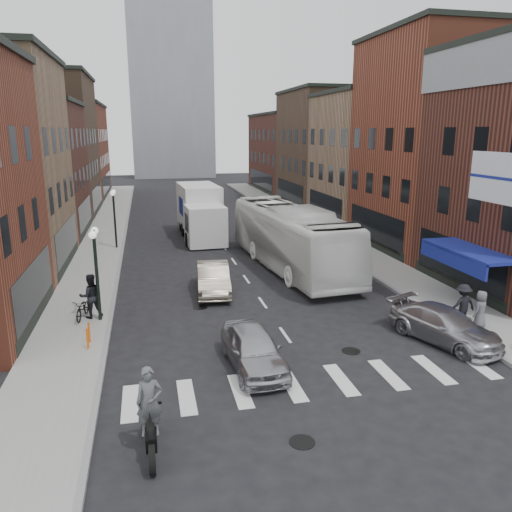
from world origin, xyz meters
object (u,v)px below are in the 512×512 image
Objects in this scene: streetlamp_far at (114,208)px; curb_car at (444,325)px; sedan_left_far at (213,278)px; ped_left_solo at (91,296)px; parked_bicycle at (83,308)px; motorcycle_rider at (150,414)px; transit_bus at (290,237)px; streetlamp_near at (95,257)px; bike_rack at (88,336)px; sedan_left_near at (253,349)px; billboard_sign at (497,179)px; ped_right_a at (463,305)px; box_truck at (201,213)px; ped_right_c at (481,309)px.

streetlamp_far reaches higher than curb_car.
sedan_left_far is 6.32m from ped_left_solo.
ped_left_solo reaches higher than parked_bicycle.
motorcycle_rider is 0.18× the size of transit_bus.
streetlamp_near reaches higher than sedan_left_far.
bike_rack is 0.06× the size of transit_bus.
streetlamp_near is 14.34m from curb_car.
curb_car is (13.47, -2.25, 0.12)m from bike_rack.
transit_bus is 12.14m from curb_car.
ped_left_solo is at bearing -154.72° from transit_bus.
curb_car is at bearing 23.13° from motorcycle_rider.
streetlamp_far is 0.30× the size of transit_bus.
transit_bus is 13.32m from sedan_left_near.
billboard_sign is at bearing -12.35° from streetlamp_near.
parked_bicycle is 0.95× the size of ped_right_a.
curb_car is at bearing -20.46° from streetlamp_near.
streetlamp_far reaches higher than parked_bicycle.
box_truck is at bearing 71.77° from bike_rack.
sedan_left_far is (-10.68, 6.60, -5.39)m from billboard_sign.
ped_left_solo is (-6.56, -16.37, -0.83)m from box_truck.
motorcycle_rider is at bearing -72.31° from bike_rack.
motorcycle_rider is at bearing -6.58° from ped_right_c.
curb_car is at bearing -81.96° from transit_bus.
curb_car is 2.93× the size of ped_right_c.
ped_right_c is (15.67, -4.65, -0.18)m from ped_left_solo.
sedan_left_far is (-0.23, 8.63, 0.03)m from sedan_left_near.
box_truck is 0.68× the size of transit_bus.
ped_right_a is at bearing 24.97° from motorcycle_rider.
transit_bus is 6.43m from sedan_left_far.
streetlamp_near is 17.86m from box_truck.
streetlamp_far is 12.32m from sedan_left_far.
curb_car is at bearing -10.68° from parked_bicycle.
ped_right_c reaches higher than bike_rack.
bike_rack is at bearing 108.22° from motorcycle_rider.
billboard_sign is 2.23× the size of parked_bicycle.
streetlamp_near is 1.86m from ped_left_solo.
transit_bus is (10.45, 6.79, -1.03)m from streetlamp_near.
ped_left_solo is (-5.91, 5.89, 0.41)m from sedan_left_near.
ped_right_a is 1.11× the size of ped_right_c.
bike_rack is 3.09m from parked_bicycle.
curb_car is at bearing -9.49° from bike_rack.
sedan_left_near is (-0.66, -22.26, -1.24)m from box_truck.
transit_bus is at bearing -69.93° from box_truck.
ped_right_c is (16.04, -4.64, 0.35)m from parked_bicycle.
billboard_sign is 0.40× the size of box_truck.
bike_rack is 6.41m from sedan_left_near.
streetlamp_far is 13.77m from ped_left_solo.
streetlamp_far is at bearing 90.00° from streetlamp_near.
box_truck reaches higher than sedan_left_near.
ped_right_a reaches higher than bike_rack.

